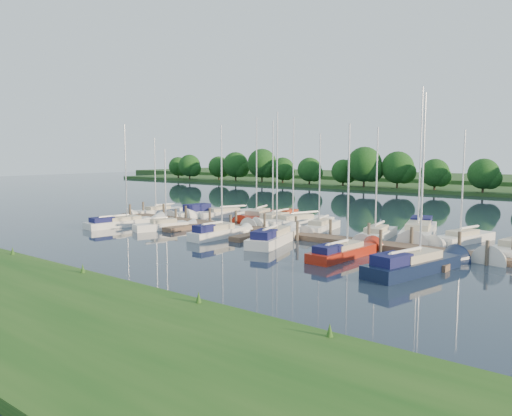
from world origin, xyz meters
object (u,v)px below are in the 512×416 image
Objects in this scene: dock at (266,233)px; sailboat_s_2 at (219,234)px; motorboat at (195,214)px; sailboat_n_0 at (158,212)px; sailboat_n_5 at (295,223)px.

sailboat_s_2 is (-2.31, -3.61, 0.14)m from dock.
sailboat_s_2 is at bearing -122.64° from dock.
motorboat is (-13.69, 4.99, 0.17)m from dock.
dock is 4.29m from sailboat_s_2.
motorboat is (4.97, 1.19, 0.10)m from sailboat_n_0.
sailboat_n_0 is (-18.66, 3.80, 0.07)m from dock.
dock is 3.66× the size of sailboat_n_5.
sailboat_n_5 is 9.92m from sailboat_s_2.
sailboat_n_0 reaches higher than sailboat_s_2.
sailboat_n_5 is (12.46, 1.26, -0.09)m from motorboat.
dock is at bearing 121.97° from sailboat_n_5.
sailboat_n_5 is 1.27× the size of sailboat_s_2.
sailboat_n_0 is 17.60m from sailboat_n_5.
sailboat_s_2 is (16.35, -7.41, 0.07)m from sailboat_n_0.
sailboat_n_5 is at bearing 86.16° from sailboat_s_2.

